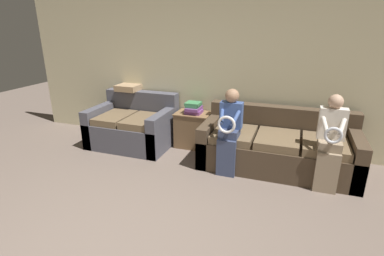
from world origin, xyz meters
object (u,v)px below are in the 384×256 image
couch_side (133,127)px  book_stack (194,108)px  child_right_seated (330,139)px  side_shelf (193,129)px  throw_pillow (129,87)px  couch_main (277,147)px  child_left_seated (229,128)px

couch_side → book_stack: couch_side is taller
couch_side → child_right_seated: 3.06m
child_right_seated → side_shelf: size_ratio=2.02×
book_stack → throw_pillow: size_ratio=0.84×
couch_side → couch_main: bearing=-1.4°
child_right_seated → couch_side: bearing=171.4°
child_left_seated → child_right_seated: child_right_seated is taller
child_left_seated → couch_side: bearing=165.4°
throw_pillow → child_right_seated: bearing=-13.8°
child_left_seated → throw_pillow: size_ratio=3.03×
couch_main → child_left_seated: 0.82m
child_right_seated → book_stack: (-2.00, 0.70, 0.03)m
couch_side → side_shelf: couch_side is taller
child_right_seated → throw_pillow: size_ratio=3.09×
book_stack → throw_pillow: 1.28m
couch_main → child_right_seated: (0.63, -0.40, 0.35)m
child_left_seated → child_right_seated: 1.25m
book_stack → child_right_seated: bearing=-19.2°
couch_main → child_right_seated: 0.82m
child_left_seated → side_shelf: (-0.76, 0.71, -0.35)m
couch_main → throw_pillow: throw_pillow is taller
couch_main → child_left_seated: child_left_seated is taller
couch_main → throw_pillow: bearing=171.3°
child_left_seated → side_shelf: 1.10m
side_shelf → couch_side: bearing=-166.0°
child_left_seated → book_stack: bearing=137.1°
couch_main → book_stack: couch_main is taller
couch_side → throw_pillow: (-0.25, 0.35, 0.60)m
couch_side → child_right_seated: child_right_seated is taller
child_left_seated → child_right_seated: (1.25, 0.00, -0.00)m
child_left_seated → book_stack: size_ratio=3.61×
couch_side → side_shelf: bearing=14.0°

